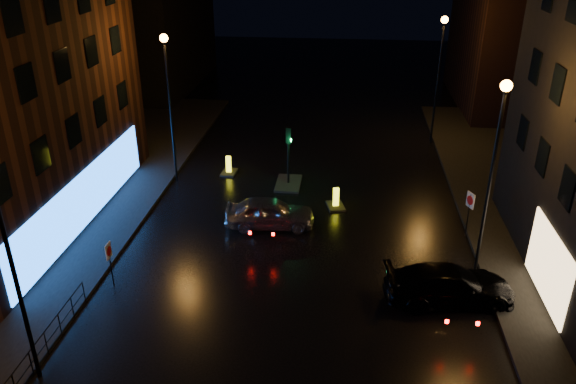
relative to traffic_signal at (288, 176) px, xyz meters
The scene contains 16 objects.
ground 14.06m from the traffic_signal, 85.10° to the right, with size 120.00×120.00×0.00m, color black.
pavement_left 14.14m from the traffic_signal, 154.89° to the right, with size 12.00×44.00×0.15m, color black.
building_far_left 26.50m from the traffic_signal, 125.18° to the left, with size 8.00×16.00×14.00m, color black.
building_far_right 24.83m from the traffic_signal, 48.01° to the left, with size 8.00×14.00×12.00m, color black.
street_lamp_lnear 18.03m from the traffic_signal, 112.42° to the right, with size 0.44×0.44×8.37m.
street_lamp_lfar 8.32m from the traffic_signal, behind, with size 0.44×0.44×8.37m.
street_lamp_rnear 13.06m from the traffic_signal, 41.63° to the right, with size 0.44×0.44×8.37m.
street_lamp_rfar 13.06m from the traffic_signal, 41.63° to the left, with size 0.44×0.44×8.37m.
traffic_signal is the anchor object (origin of this frame).
guard_railing 16.47m from the traffic_signal, 114.39° to the right, with size 0.05×6.04×1.00m.
silver_hatchback 5.04m from the traffic_signal, 94.45° to the right, with size 1.76×4.38×1.49m, color #A0A2A7.
dark_sedan 12.74m from the traffic_signal, 53.99° to the right, with size 2.07×5.10×1.48m, color black.
bollard_near 3.82m from the traffic_signal, 42.70° to the right, with size 1.13×1.43×1.10m.
bollard_far 3.93m from the traffic_signal, 162.05° to the left, with size 0.90×1.30×1.09m.
road_sign_left 12.44m from the traffic_signal, 119.60° to the right, with size 0.06×0.49×2.03m.
road_sign_right 10.44m from the traffic_signal, 28.66° to the right, with size 0.27×0.53×2.30m.
Camera 1 is at (1.94, -15.21, 13.56)m, focal length 35.00 mm.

